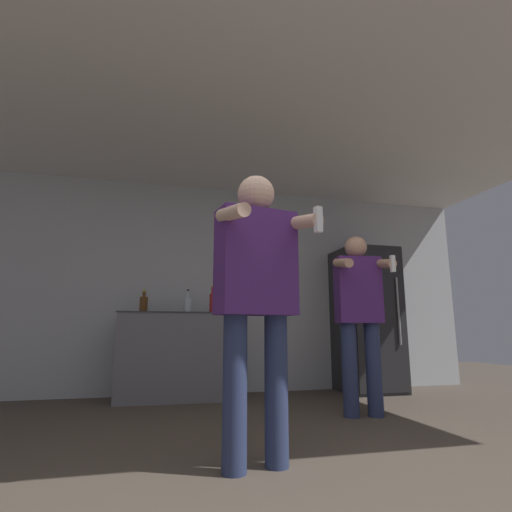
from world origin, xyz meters
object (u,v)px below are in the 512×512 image
(refrigerator, at_px, (367,319))
(bottle_brown_liquor, at_px, (188,305))
(person_man_side, at_px, (359,310))
(bottle_red_label, at_px, (212,302))
(person_woman_foreground, at_px, (257,288))
(bottle_green_wine, at_px, (144,303))

(refrigerator, xyz_separation_m, bottle_brown_liquor, (-2.22, -0.01, 0.14))
(bottle_brown_liquor, bearing_deg, person_man_side, -42.10)
(bottle_brown_liquor, bearing_deg, bottle_red_label, -0.00)
(bottle_red_label, height_order, person_woman_foreground, person_woman_foreground)
(refrigerator, height_order, bottle_brown_liquor, refrigerator)
(refrigerator, xyz_separation_m, person_man_side, (-0.80, -1.30, 0.03))
(refrigerator, bearing_deg, person_woman_foreground, -130.24)
(bottle_green_wine, distance_m, person_woman_foreground, 2.47)
(person_man_side, bearing_deg, person_woman_foreground, -138.37)
(bottle_brown_liquor, height_order, person_woman_foreground, person_woman_foreground)
(bottle_green_wine, xyz_separation_m, bottle_brown_liquor, (0.48, 0.00, -0.00))
(bottle_red_label, relative_size, bottle_brown_liquor, 1.19)
(person_woman_foreground, bearing_deg, bottle_green_wine, 106.03)
(refrigerator, height_order, person_woman_foreground, refrigerator)
(person_man_side, bearing_deg, bottle_red_label, 131.67)
(bottle_green_wine, height_order, person_woman_foreground, person_woman_foreground)
(refrigerator, relative_size, person_man_side, 1.11)
(bottle_green_wine, bearing_deg, person_man_side, -34.10)
(refrigerator, xyz_separation_m, bottle_red_label, (-1.95, -0.01, 0.18))
(bottle_green_wine, distance_m, bottle_red_label, 0.76)
(person_woman_foreground, distance_m, person_man_side, 1.63)
(person_woman_foreground, height_order, person_man_side, person_woman_foreground)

